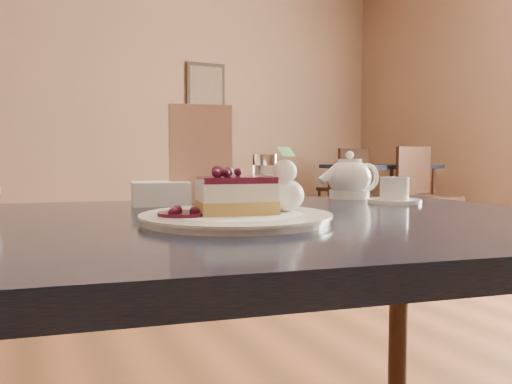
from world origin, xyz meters
name	(u,v)px	position (x,y,z in m)	size (l,w,h in m)	color
main_table	(230,264)	(0.16, 0.30, 0.64)	(1.25, 0.94, 0.71)	#162030
dessert_plate	(236,218)	(0.15, 0.25, 0.72)	(0.28, 0.28, 0.01)	white
cheesecake_slice	(236,196)	(0.15, 0.25, 0.75)	(0.13, 0.10, 0.06)	tan
whipped_cream	(285,195)	(0.23, 0.25, 0.75)	(0.06, 0.06, 0.05)	white
berry_sauce	(183,214)	(0.07, 0.26, 0.73)	(0.08, 0.08, 0.01)	#390A25
tea_set	(358,182)	(0.57, 0.51, 0.75)	(0.17, 0.25, 0.10)	white
menu_card	(201,154)	(0.21, 0.57, 0.82)	(0.13, 0.03, 0.21)	#CEB387
sugar_shaker	(264,177)	(0.35, 0.56, 0.77)	(0.06, 0.06, 0.10)	white
napkin_stack	(160,193)	(0.12, 0.58, 0.74)	(0.11, 0.11, 0.05)	white
bg_table_far_right	(380,229)	(3.20, 3.61, 0.07)	(1.04, 1.79, 1.19)	#162030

